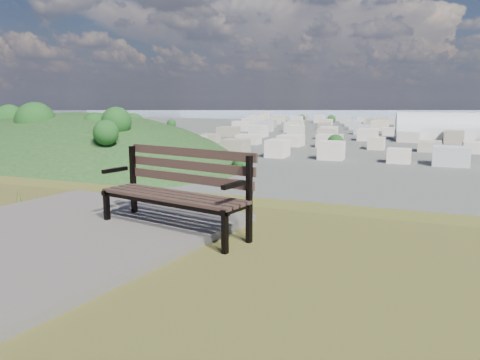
% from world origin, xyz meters
% --- Properties ---
extents(park_bench, '(1.90, 0.95, 0.95)m').
position_xyz_m(park_bench, '(-0.87, 2.48, 25.54)').
color(park_bench, '#3B2922').
rests_on(park_bench, hilltop_mesa).
extents(gravel_patch, '(3.79, 4.96, 0.09)m').
position_xyz_m(gravel_patch, '(-2.12, 1.23, 25.04)').
color(gravel_patch, '#6A645C').
rests_on(gravel_patch, hilltop_mesa).
extents(arena, '(57.29, 29.61, 23.18)m').
position_xyz_m(arena, '(7.62, 319.28, 5.46)').
color(arena, silver).
rests_on(arena, ground).
extents(green_wooded_hill, '(162.55, 130.04, 81.27)m').
position_xyz_m(green_wooded_hill, '(-130.13, 147.27, 0.12)').
color(green_wooded_hill, '#173614').
rests_on(green_wooded_hill, ground).
extents(city_blocks, '(395.00, 361.00, 7.00)m').
position_xyz_m(city_blocks, '(0.00, 394.44, 3.50)').
color(city_blocks, silver).
rests_on(city_blocks, ground).
extents(city_trees, '(406.52, 387.20, 9.98)m').
position_xyz_m(city_trees, '(-26.39, 319.00, 4.83)').
color(city_trees, '#38261C').
rests_on(city_trees, ground).
extents(bay_water, '(2400.00, 700.00, 0.12)m').
position_xyz_m(bay_water, '(0.00, 900.00, 0.00)').
color(bay_water, '#90A8B8').
rests_on(bay_water, ground).
extents(far_hills, '(2050.00, 340.00, 60.00)m').
position_xyz_m(far_hills, '(-60.92, 1402.93, 25.47)').
color(far_hills, '#9099B2').
rests_on(far_hills, ground).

